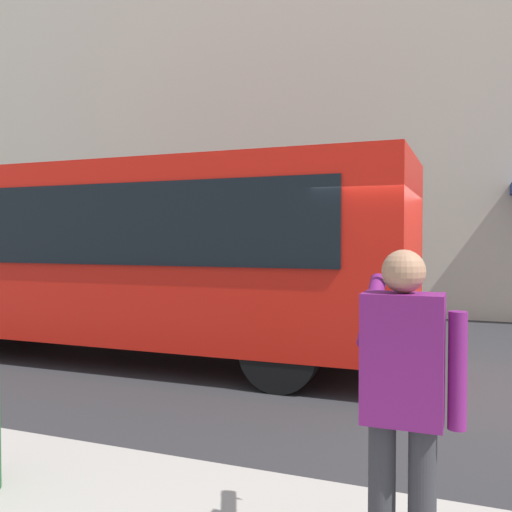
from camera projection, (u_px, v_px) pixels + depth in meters
ground_plane at (428, 387)px, 7.10m from camera, size 60.00×60.00×0.00m
building_facade_far at (452, 68)px, 13.24m from camera, size 28.00×1.55×12.00m
red_bus at (124, 252)px, 8.91m from camera, size 9.05×2.54×3.08m
pedestrian_photographer at (404, 389)px, 2.80m from camera, size 0.53×0.52×1.70m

